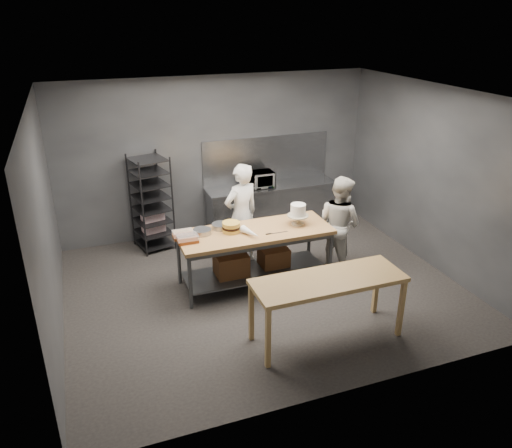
{
  "coord_description": "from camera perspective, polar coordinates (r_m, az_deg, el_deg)",
  "views": [
    {
      "loc": [
        -2.48,
        -6.4,
        4.08
      ],
      "look_at": [
        -0.07,
        0.17,
        1.05
      ],
      "focal_mm": 35.0,
      "sensor_mm": 36.0,
      "label": 1
    }
  ],
  "objects": [
    {
      "name": "near_counter",
      "position": [
        6.53,
        8.27,
        -6.85
      ],
      "size": [
        2.0,
        0.7,
        0.9
      ],
      "color": "olive",
      "rests_on": "ground"
    },
    {
      "name": "ground",
      "position": [
        7.98,
        0.88,
        -7.31
      ],
      "size": [
        6.0,
        6.0,
        0.0
      ],
      "primitive_type": "plane",
      "color": "black",
      "rests_on": "ground"
    },
    {
      "name": "chef_right",
      "position": [
        8.38,
        9.53,
        0.1
      ],
      "size": [
        0.85,
        0.95,
        1.62
      ],
      "primitive_type": "imported",
      "rotation": [
        0.0,
        0.0,
        1.92
      ],
      "color": "beige",
      "rests_on": "ground"
    },
    {
      "name": "work_table",
      "position": [
        7.87,
        -0.37,
        -3.03
      ],
      "size": [
        2.4,
        0.9,
        0.92
      ],
      "color": "#9A6C3D",
      "rests_on": "ground"
    },
    {
      "name": "splashback_panel",
      "position": [
        9.92,
        1.2,
        7.44
      ],
      "size": [
        2.6,
        0.02,
        0.9
      ],
      "primitive_type": "cube",
      "color": "slate",
      "rests_on": "back_counter"
    },
    {
      "name": "piping_bag",
      "position": [
        7.5,
        -0.62,
        -0.99
      ],
      "size": [
        0.25,
        0.4,
        0.12
      ],
      "primitive_type": "cone",
      "rotation": [
        1.57,
        0.0,
        0.36
      ],
      "color": "white",
      "rests_on": "work_table"
    },
    {
      "name": "speed_rack",
      "position": [
        9.16,
        -11.85,
        2.29
      ],
      "size": [
        0.73,
        0.77,
        1.75
      ],
      "color": "black",
      "rests_on": "ground"
    },
    {
      "name": "pastry_clamshells",
      "position": [
        7.46,
        -8.08,
        -1.43
      ],
      "size": [
        0.34,
        0.38,
        0.11
      ],
      "color": "#9E4E1F",
      "rests_on": "work_table"
    },
    {
      "name": "back_counter",
      "position": [
        9.94,
        1.78,
        2.0
      ],
      "size": [
        2.6,
        0.6,
        0.9
      ],
      "color": "slate",
      "rests_on": "ground"
    },
    {
      "name": "microwave",
      "position": [
        9.65,
        0.37,
        5.12
      ],
      "size": [
        0.54,
        0.37,
        0.3
      ],
      "primitive_type": "imported",
      "color": "black",
      "rests_on": "back_counter"
    },
    {
      "name": "chef_behind",
      "position": [
        8.36,
        -1.68,
        1.02
      ],
      "size": [
        0.75,
        0.6,
        1.79
      ],
      "primitive_type": "imported",
      "rotation": [
        0.0,
        0.0,
        3.44
      ],
      "color": "white",
      "rests_on": "ground"
    },
    {
      "name": "offset_spatula",
      "position": [
        7.62,
        2.06,
        -1.06
      ],
      "size": [
        0.36,
        0.02,
        0.02
      ],
      "color": "slate",
      "rests_on": "work_table"
    },
    {
      "name": "back_wall",
      "position": [
        9.59,
        -4.47,
        7.74
      ],
      "size": [
        6.0,
        0.04,
        3.0
      ],
      "primitive_type": "cube",
      "color": "#4C4F54",
      "rests_on": "ground"
    },
    {
      "name": "cake_pans",
      "position": [
        7.72,
        -5.09,
        -0.54
      ],
      "size": [
        0.61,
        0.39,
        0.07
      ],
      "color": "gray",
      "rests_on": "work_table"
    },
    {
      "name": "layer_cake",
      "position": [
        7.65,
        -2.85,
        -0.36
      ],
      "size": [
        0.27,
        0.27,
        0.16
      ],
      "color": "gold",
      "rests_on": "work_table"
    },
    {
      "name": "frosted_cake_stand",
      "position": [
        7.89,
        4.83,
        1.41
      ],
      "size": [
        0.34,
        0.34,
        0.34
      ],
      "color": "#BBB096",
      "rests_on": "work_table"
    }
  ]
}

